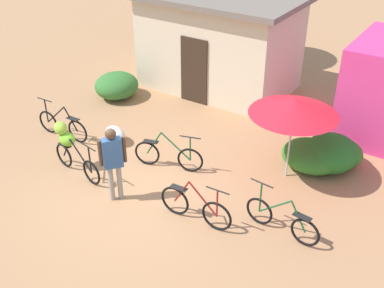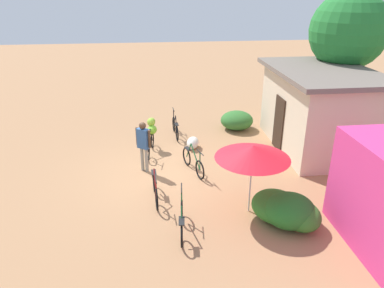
{
  "view_description": "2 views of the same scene",
  "coord_description": "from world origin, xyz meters",
  "px_view_note": "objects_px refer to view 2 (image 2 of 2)",
  "views": [
    {
      "loc": [
        5.62,
        -6.31,
        6.27
      ],
      "look_at": [
        0.57,
        1.31,
        0.78
      ],
      "focal_mm": 43.74,
      "sensor_mm": 36.0,
      "label": 1
    },
    {
      "loc": [
        10.69,
        -0.13,
        5.73
      ],
      "look_at": [
        0.49,
        1.07,
        1.22
      ],
      "focal_mm": 34.04,
      "sensor_mm": 36.0,
      "label": 2
    }
  ],
  "objects_px": {
    "bicycle_by_shop": "(155,189)",
    "building_low": "(319,109)",
    "bicycle_center_loaded": "(193,162)",
    "market_umbrella": "(253,152)",
    "bicycle_rightmost": "(182,221)",
    "tree_behind_building": "(348,32)",
    "bicycle_near_pile": "(151,133)",
    "person_vendor": "(143,142)",
    "produce_sack": "(193,143)",
    "bicycle_leftmost": "(175,128)"
  },
  "relations": [
    {
      "from": "building_low",
      "to": "bicycle_near_pile",
      "type": "bearing_deg",
      "value": -93.39
    },
    {
      "from": "bicycle_center_loaded",
      "to": "produce_sack",
      "type": "xyz_separation_m",
      "value": [
        -1.88,
        0.21,
        -0.13
      ]
    },
    {
      "from": "market_umbrella",
      "to": "produce_sack",
      "type": "distance_m",
      "value": 4.74
    },
    {
      "from": "bicycle_leftmost",
      "to": "tree_behind_building",
      "type": "bearing_deg",
      "value": 89.3
    },
    {
      "from": "bicycle_center_loaded",
      "to": "bicycle_by_shop",
      "type": "height_order",
      "value": "bicycle_by_shop"
    },
    {
      "from": "market_umbrella",
      "to": "produce_sack",
      "type": "xyz_separation_m",
      "value": [
        -4.35,
        -1.03,
        -1.58
      ]
    },
    {
      "from": "person_vendor",
      "to": "bicycle_rightmost",
      "type": "bearing_deg",
      "value": 15.09
    },
    {
      "from": "market_umbrella",
      "to": "bicycle_center_loaded",
      "type": "xyz_separation_m",
      "value": [
        -2.48,
        -1.24,
        -1.45
      ]
    },
    {
      "from": "bicycle_by_shop",
      "to": "bicycle_rightmost",
      "type": "height_order",
      "value": "bicycle_rightmost"
    },
    {
      "from": "tree_behind_building",
      "to": "bicycle_near_pile",
      "type": "bearing_deg",
      "value": -80.83
    },
    {
      "from": "building_low",
      "to": "bicycle_near_pile",
      "type": "xyz_separation_m",
      "value": [
        -0.37,
        -6.19,
        -0.8
      ]
    },
    {
      "from": "produce_sack",
      "to": "market_umbrella",
      "type": "bearing_deg",
      "value": 13.29
    },
    {
      "from": "building_low",
      "to": "bicycle_by_shop",
      "type": "distance_m",
      "value": 6.98
    },
    {
      "from": "bicycle_near_pile",
      "to": "bicycle_center_loaded",
      "type": "bearing_deg",
      "value": 35.5
    },
    {
      "from": "bicycle_rightmost",
      "to": "tree_behind_building",
      "type": "bearing_deg",
      "value": 131.66
    },
    {
      "from": "bicycle_rightmost",
      "to": "person_vendor",
      "type": "bearing_deg",
      "value": -164.91
    },
    {
      "from": "market_umbrella",
      "to": "bicycle_leftmost",
      "type": "bearing_deg",
      "value": -164.38
    },
    {
      "from": "bicycle_center_loaded",
      "to": "bicycle_rightmost",
      "type": "xyz_separation_m",
      "value": [
        3.19,
        -0.67,
        -0.01
      ]
    },
    {
      "from": "building_low",
      "to": "person_vendor",
      "type": "height_order",
      "value": "building_low"
    },
    {
      "from": "tree_behind_building",
      "to": "person_vendor",
      "type": "distance_m",
      "value": 9.03
    },
    {
      "from": "bicycle_leftmost",
      "to": "bicycle_center_loaded",
      "type": "distance_m",
      "value": 3.23
    },
    {
      "from": "person_vendor",
      "to": "bicycle_near_pile",
      "type": "bearing_deg",
      "value": 170.9
    },
    {
      "from": "bicycle_center_loaded",
      "to": "bicycle_rightmost",
      "type": "bearing_deg",
      "value": -11.83
    },
    {
      "from": "bicycle_near_pile",
      "to": "bicycle_by_shop",
      "type": "xyz_separation_m",
      "value": [
        3.47,
        0.05,
        -0.36
      ]
    },
    {
      "from": "bicycle_by_shop",
      "to": "person_vendor",
      "type": "relative_size",
      "value": 0.94
    },
    {
      "from": "building_low",
      "to": "bicycle_center_loaded",
      "type": "distance_m",
      "value": 5.22
    },
    {
      "from": "bicycle_rightmost",
      "to": "person_vendor",
      "type": "height_order",
      "value": "person_vendor"
    },
    {
      "from": "market_umbrella",
      "to": "bicycle_leftmost",
      "type": "distance_m",
      "value": 6.07
    },
    {
      "from": "bicycle_leftmost",
      "to": "produce_sack",
      "type": "xyz_separation_m",
      "value": [
        1.33,
        0.56,
        -0.13
      ]
    },
    {
      "from": "tree_behind_building",
      "to": "bicycle_center_loaded",
      "type": "bearing_deg",
      "value": -64.09
    },
    {
      "from": "tree_behind_building",
      "to": "bicycle_leftmost",
      "type": "relative_size",
      "value": 3.32
    },
    {
      "from": "bicycle_leftmost",
      "to": "bicycle_rightmost",
      "type": "height_order",
      "value": "bicycle_rightmost"
    },
    {
      "from": "bicycle_near_pile",
      "to": "person_vendor",
      "type": "bearing_deg",
      "value": -9.1
    },
    {
      "from": "bicycle_near_pile",
      "to": "building_low",
      "type": "bearing_deg",
      "value": 86.61
    },
    {
      "from": "market_umbrella",
      "to": "produce_sack",
      "type": "relative_size",
      "value": 2.82
    },
    {
      "from": "bicycle_rightmost",
      "to": "bicycle_by_shop",
      "type": "bearing_deg",
      "value": -158.81
    },
    {
      "from": "bicycle_by_shop",
      "to": "building_low",
      "type": "bearing_deg",
      "value": 116.79
    },
    {
      "from": "person_vendor",
      "to": "bicycle_by_shop",
      "type": "bearing_deg",
      "value": 9.5
    },
    {
      "from": "market_umbrella",
      "to": "bicycle_rightmost",
      "type": "distance_m",
      "value": 2.51
    },
    {
      "from": "tree_behind_building",
      "to": "bicycle_center_loaded",
      "type": "distance_m",
      "value": 8.05
    },
    {
      "from": "market_umbrella",
      "to": "bicycle_near_pile",
      "type": "xyz_separation_m",
      "value": [
        -4.35,
        -2.58,
        -1.08
      ]
    },
    {
      "from": "bicycle_leftmost",
      "to": "bicycle_center_loaded",
      "type": "xyz_separation_m",
      "value": [
        3.21,
        0.35,
        -0.0
      ]
    },
    {
      "from": "bicycle_by_shop",
      "to": "person_vendor",
      "type": "xyz_separation_m",
      "value": [
        -1.84,
        -0.31,
        0.71
      ]
    },
    {
      "from": "bicycle_near_pile",
      "to": "bicycle_center_loaded",
      "type": "distance_m",
      "value": 2.33
    },
    {
      "from": "person_vendor",
      "to": "bicycle_leftmost",
      "type": "bearing_deg",
      "value": 157.16
    },
    {
      "from": "bicycle_near_pile",
      "to": "bicycle_rightmost",
      "type": "bearing_deg",
      "value": 7.49
    },
    {
      "from": "tree_behind_building",
      "to": "bicycle_center_loaded",
      "type": "height_order",
      "value": "tree_behind_building"
    },
    {
      "from": "bicycle_center_loaded",
      "to": "bicycle_leftmost",
      "type": "bearing_deg",
      "value": -173.84
    },
    {
      "from": "market_umbrella",
      "to": "bicycle_by_shop",
      "type": "bearing_deg",
      "value": -109.11
    },
    {
      "from": "person_vendor",
      "to": "market_umbrella",
      "type": "bearing_deg",
      "value": 46.21
    }
  ]
}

